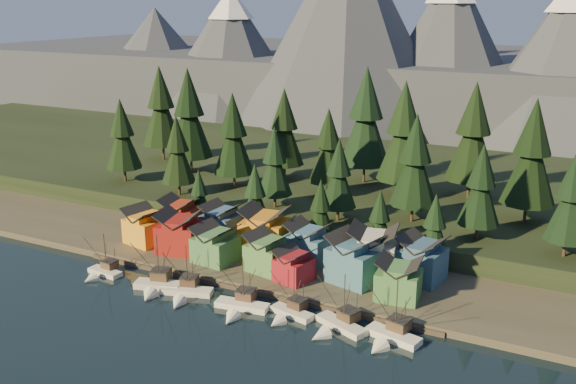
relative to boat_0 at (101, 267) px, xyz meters
The scene contains 46 objects.
ground 32.66m from the boat_0, 14.21° to the right, with size 500.00×500.00×0.00m, color black.
shore_strip 44.98m from the boat_0, 45.36° to the left, with size 400.00×50.00×1.50m, color #3D382C.
hillside 87.88m from the boat_0, 68.93° to the left, with size 420.00×100.00×6.00m, color black.
dock 32.75m from the boat_0, 15.05° to the left, with size 80.00×4.00×1.00m, color #483E33.
mountain_ridge 208.79m from the boat_0, 82.41° to the left, with size 560.00×190.00×90.00m.
boat_0 is the anchor object (origin of this frame).
boat_1 14.78m from the boat_0, ahead, with size 10.35×10.99×12.51m.
boat_2 21.58m from the boat_0, ahead, with size 11.05×11.53×11.31m.
boat_3 34.51m from the boat_0, ahead, with size 10.93×11.67×11.48m.
boat_4 43.98m from the boat_0, ahead, with size 9.20×9.68×10.54m.
boat_5 53.74m from the boat_0, ahead, with size 10.85×11.27×11.48m.
boat_6 63.46m from the boat_0, ahead, with size 10.49×11.06×12.26m.
house_front_0 17.31m from the boat_0, 94.41° to the left, with size 10.11×9.75×8.57m.
house_front_1 18.89m from the boat_0, 61.09° to the left, with size 10.75×10.47×9.40m.
house_front_2 24.57m from the boat_0, 37.47° to the left, with size 9.16×9.22×8.14m.
house_front_3 35.65m from the boat_0, 26.07° to the left, with size 9.35×9.05×8.24m.
house_front_4 41.36m from the boat_0, 19.12° to the left, with size 8.00×8.39×6.70m.
house_front_5 53.58m from the boat_0, 20.17° to the left, with size 11.38×10.76×10.02m.
house_front_6 62.36m from the boat_0, 14.01° to the left, with size 8.76×8.36×8.07m.
house_back_0 26.23m from the boat_0, 85.81° to the left, with size 9.30×9.02×9.00m.
house_back_1 29.74m from the boat_0, 62.07° to the left, with size 8.53×8.62×8.98m.
house_back_2 36.26m from the boat_0, 42.93° to the left, with size 10.82×10.11×10.48m.
house_back_3 44.53m from the boat_0, 32.51° to the left, with size 9.41×8.56×8.81m.
house_back_4 57.45m from the boat_0, 23.98° to the left, with size 11.15×10.84×10.48m.
house_back_5 67.13m from the boat_0, 22.10° to the left, with size 9.75×9.83×9.43m.
tree_hill_0 56.15m from the boat_0, 124.65° to the left, with size 10.30×10.30×23.99m.
tree_hill_1 66.26m from the boat_0, 107.05° to the left, with size 13.55×13.55×31.57m.
tree_hill_2 43.83m from the boat_0, 101.87° to the left, with size 9.29×9.29×21.63m.
tree_hill_3 55.24m from the boat_0, 88.24° to the left, with size 11.44×11.44×26.66m.
tree_hill_4 70.16m from the boat_0, 81.85° to the left, with size 11.39×11.39×26.53m.
tree_hill_5 48.83m from the boat_0, 64.99° to the left, with size 8.95×8.95×20.84m.
tree_hill_6 65.55m from the boat_0, 64.17° to the left, with size 10.17×10.17×23.69m.
tree_hill_7 56.88m from the boat_0, 46.77° to the left, with size 8.56×8.56×19.94m.
tree_hill_8 81.32m from the boat_0, 54.53° to the left, with size 13.30×13.30×30.99m.
tree_hill_9 73.55m from the boat_0, 41.25° to the left, with size 11.10×11.10×25.85m.
tree_hill_10 97.01m from the boat_0, 49.45° to the left, with size 13.20×13.20×30.76m.
tree_hill_11 82.79m from the boat_0, 31.11° to the left, with size 9.20×9.20×21.43m.
tree_hill_12 98.95m from the boat_0, 36.78° to the left, with size 12.68×12.68×29.54m.
tree_hill_13 97.64m from the boat_0, 24.54° to the left, with size 9.53×9.53×22.20m.
tree_hill_15 83.43m from the boat_0, 66.88° to the left, with size 14.17×14.17×33.01m.
tree_hill_16 81.57m from the boat_0, 117.48° to the left, with size 13.12×13.12×30.57m.
tree_shore_0 33.09m from the boat_0, 83.59° to the left, with size 6.39×6.39×14.88m.
tree_shore_1 38.69m from the boat_0, 58.52° to the left, with size 7.81×7.81×18.19m.
tree_shore_2 49.36m from the boat_0, 41.16° to the left, with size 7.11×7.11×16.56m.
tree_shore_3 60.43m from the boat_0, 32.31° to the left, with size 6.87×6.87×16.00m.
tree_shore_4 70.83m from the boat_0, 27.07° to the left, with size 7.19×7.19×16.74m.
Camera 1 is at (60.26, -86.34, 56.62)m, focal length 40.00 mm.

